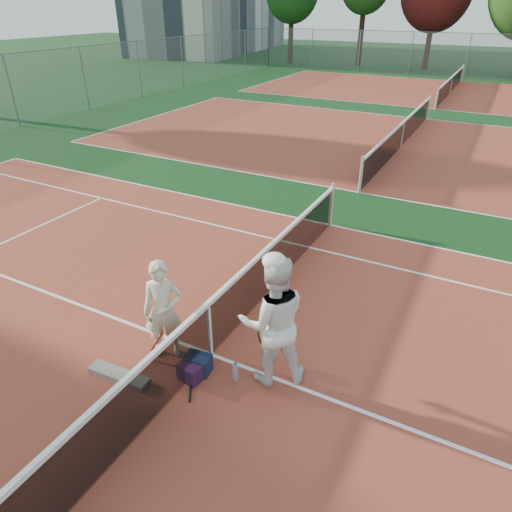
# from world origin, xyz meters

# --- Properties ---
(ground) EXTENTS (130.00, 130.00, 0.00)m
(ground) POSITION_xyz_m (0.00, 0.00, 0.00)
(ground) COLOR #0E3313
(ground) RESTS_ON ground
(court_main) EXTENTS (23.77, 10.97, 0.01)m
(court_main) POSITION_xyz_m (0.00, 0.00, 0.00)
(court_main) COLOR brown
(court_main) RESTS_ON ground
(court_far_a) EXTENTS (23.77, 10.97, 0.01)m
(court_far_a) POSITION_xyz_m (0.00, 13.50, 0.00)
(court_far_a) COLOR brown
(court_far_a) RESTS_ON ground
(court_far_b) EXTENTS (23.77, 10.97, 0.01)m
(court_far_b) POSITION_xyz_m (0.00, 27.00, 0.00)
(court_far_b) COLOR brown
(court_far_b) RESTS_ON ground
(net_main) EXTENTS (0.10, 10.98, 1.02)m
(net_main) POSITION_xyz_m (0.00, 0.00, 0.51)
(net_main) COLOR black
(net_main) RESTS_ON ground
(net_far_a) EXTENTS (0.10, 10.98, 1.02)m
(net_far_a) POSITION_xyz_m (0.00, 13.50, 0.51)
(net_far_a) COLOR black
(net_far_a) RESTS_ON ground
(net_far_b) EXTENTS (0.10, 10.98, 1.02)m
(net_far_b) POSITION_xyz_m (0.00, 27.00, 0.51)
(net_far_b) COLOR black
(net_far_b) RESTS_ON ground
(fence_back) EXTENTS (32.00, 0.06, 3.00)m
(fence_back) POSITION_xyz_m (0.00, 34.00, 1.50)
(fence_back) COLOR slate
(fence_back) RESTS_ON ground
(player_a) EXTENTS (0.72, 0.66, 1.66)m
(player_a) POSITION_xyz_m (-0.64, -0.27, 0.83)
(player_a) COLOR beige
(player_a) RESTS_ON ground
(player_b) EXTENTS (1.25, 1.20, 2.03)m
(player_b) POSITION_xyz_m (1.06, 0.04, 1.02)
(player_b) COLOR white
(player_b) RESTS_ON ground
(racket_red) EXTENTS (0.39, 0.37, 0.55)m
(racket_red) POSITION_xyz_m (-0.63, -0.48, 0.27)
(racket_red) COLOR maroon
(racket_red) RESTS_ON ground
(racket_black_held) EXTENTS (0.30, 0.33, 0.58)m
(racket_black_held) POSITION_xyz_m (0.75, 0.29, 0.29)
(racket_black_held) COLOR black
(racket_black_held) RESTS_ON ground
(racket_spare) EXTENTS (0.55, 0.65, 0.05)m
(racket_spare) POSITION_xyz_m (0.03, -0.59, 0.03)
(racket_spare) COLOR black
(racket_spare) RESTS_ON ground
(sports_bag_navy) EXTENTS (0.42, 0.31, 0.30)m
(sports_bag_navy) POSITION_xyz_m (0.04, -0.40, 0.15)
(sports_bag_navy) COLOR #101A32
(sports_bag_navy) RESTS_ON ground
(sports_bag_purple) EXTENTS (0.37, 0.28, 0.28)m
(sports_bag_purple) POSITION_xyz_m (0.03, -0.60, 0.14)
(sports_bag_purple) COLOR #28102D
(sports_bag_purple) RESTS_ON ground
(net_cover_canvas) EXTENTS (1.01, 0.29, 0.11)m
(net_cover_canvas) POSITION_xyz_m (-0.92, -1.08, 0.05)
(net_cover_canvas) COLOR slate
(net_cover_canvas) RESTS_ON ground
(water_bottle) EXTENTS (0.09, 0.09, 0.30)m
(water_bottle) POSITION_xyz_m (0.63, -0.30, 0.15)
(water_bottle) COLOR silver
(water_bottle) RESTS_ON ground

